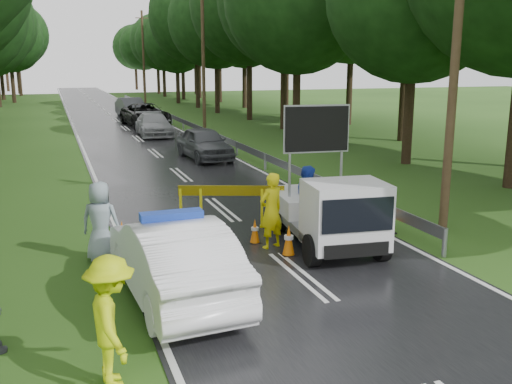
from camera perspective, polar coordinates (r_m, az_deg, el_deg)
name	(u,v)px	position (r m, az deg, el deg)	size (l,w,h in m)	color
ground	(301,276)	(12.44, 4.49, -8.37)	(160.00, 160.00, 0.00)	#244614
road	(125,128)	(41.09, -12.94, 6.23)	(7.00, 140.00, 0.02)	black
guardrail	(178,119)	(41.31, -7.79, 7.22)	(0.12, 60.06, 0.70)	gray
utility_pole_near	(457,40)	(16.07, 19.44, 14.17)	(1.40, 0.24, 10.00)	#44311F
utility_pole_mid	(203,54)	(39.84, -5.30, 13.58)	(1.40, 0.24, 10.00)	#44311F
utility_pole_far	(144,57)	(65.33, -11.18, 13.08)	(1.40, 0.24, 10.00)	#44311F
police_sedan	(173,259)	(11.17, -8.30, -6.63)	(1.99, 4.89, 1.74)	white
work_truck	(329,211)	(14.12, 7.35, -1.92)	(2.35, 4.45, 3.40)	gray
barrier	(231,196)	(15.65, -2.48, -0.41)	(2.75, 1.08, 1.21)	#FDF30D
officer	(271,211)	(13.94, 1.54, -1.90)	(0.69, 0.45, 1.90)	yellow
civilian	(309,200)	(15.26, 5.30, -0.77)	(0.89, 0.70, 1.84)	#1C3CB7
bystander_left	(111,321)	(8.41, -14.26, -12.44)	(1.24, 0.71, 1.91)	#C5DF0C
bystander_right	(101,221)	(13.56, -15.28, -2.85)	(0.91, 0.59, 1.86)	gray
queue_car_first	(204,143)	(27.23, -5.19, 4.88)	(1.78, 4.43, 1.51)	#44474C
queue_car_second	(154,124)	(36.50, -10.19, 6.66)	(1.98, 4.87, 1.41)	#93959A
queue_car_third	(145,115)	(42.46, -10.99, 7.60)	(2.68, 5.80, 1.61)	black
queue_car_fourth	(132,108)	(49.08, -12.34, 8.23)	(1.74, 4.98, 1.64)	#42444A
cone_near_left	(199,295)	(10.68, -5.75, -10.19)	(0.32, 0.32, 0.67)	black
cone_center	(289,241)	(13.57, 3.29, -4.89)	(0.36, 0.36, 0.76)	black
cone_far	(255,231)	(14.48, -0.11, -3.97)	(0.30, 0.30, 0.64)	black
cone_left_mid	(122,236)	(14.24, -13.23, -4.35)	(0.36, 0.36, 0.76)	black
cone_right	(388,219)	(15.71, 13.03, -2.61)	(0.39, 0.39, 0.82)	black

